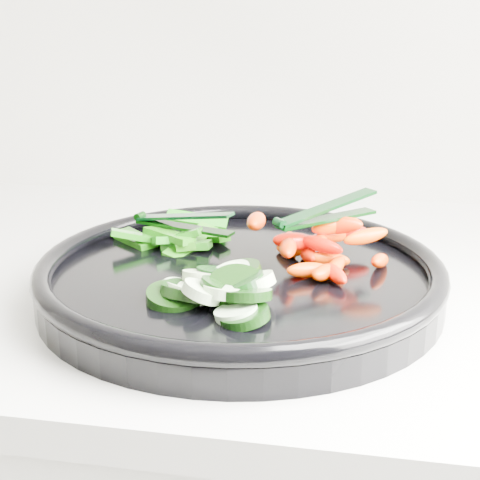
# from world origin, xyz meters

# --- Properties ---
(veggie_tray) EXTENTS (0.49, 0.49, 0.04)m
(veggie_tray) POSITION_xyz_m (0.68, 1.62, 0.95)
(veggie_tray) COLOR black
(veggie_tray) RESTS_ON counter
(cucumber_pile) EXTENTS (0.12, 0.12, 0.04)m
(cucumber_pile) POSITION_xyz_m (0.67, 1.55, 0.96)
(cucumber_pile) COLOR black
(cucumber_pile) RESTS_ON veggie_tray
(carrot_pile) EXTENTS (0.14, 0.13, 0.05)m
(carrot_pile) POSITION_xyz_m (0.75, 1.65, 0.98)
(carrot_pile) COLOR #E84700
(carrot_pile) RESTS_ON veggie_tray
(pepper_pile) EXTENTS (0.13, 0.10, 0.04)m
(pepper_pile) POSITION_xyz_m (0.60, 1.68, 0.96)
(pepper_pile) COLOR #236809
(pepper_pile) RESTS_ON veggie_tray
(tong_carrot) EXTENTS (0.09, 0.09, 0.02)m
(tong_carrot) POSITION_xyz_m (0.76, 1.65, 1.00)
(tong_carrot) COLOR black
(tong_carrot) RESTS_ON carrot_pile
(tong_pepper) EXTENTS (0.11, 0.05, 0.02)m
(tong_pepper) POSITION_xyz_m (0.61, 1.68, 0.98)
(tong_pepper) COLOR black
(tong_pepper) RESTS_ON pepper_pile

